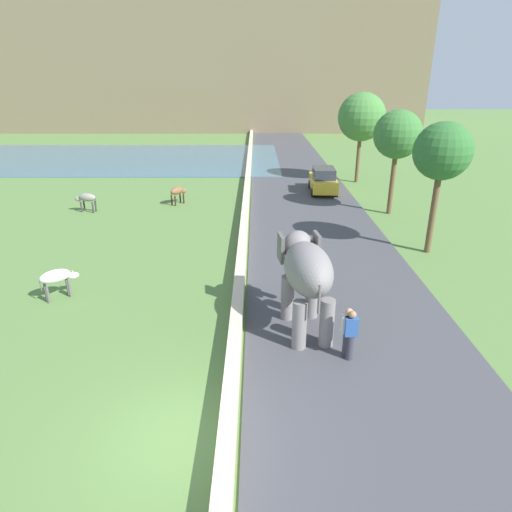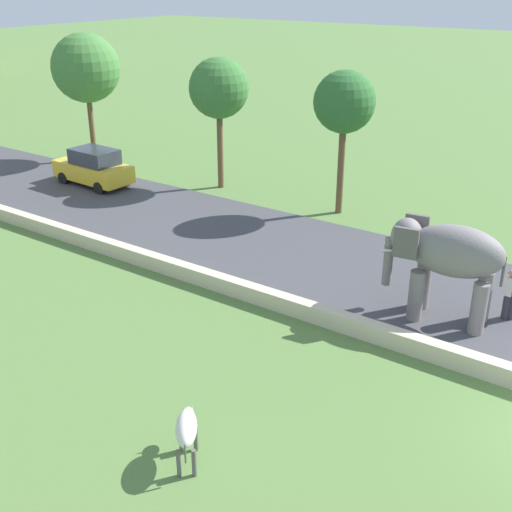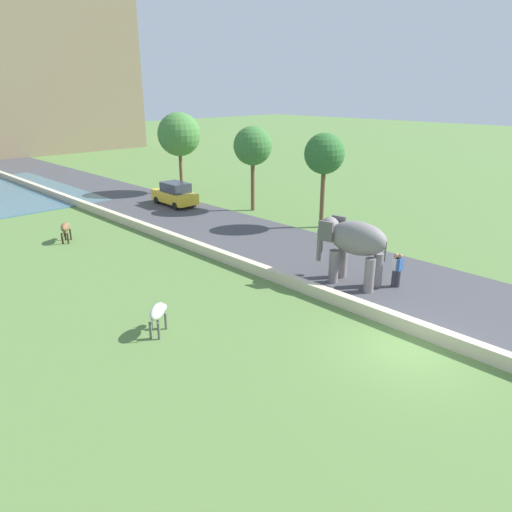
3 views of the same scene
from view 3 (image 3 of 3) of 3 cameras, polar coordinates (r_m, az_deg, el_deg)
name	(u,v)px [view 3 (image 3 of 3)]	position (r m, az deg, el deg)	size (l,w,h in m)	color
ground_plane	(407,349)	(17.39, 17.69, -10.64)	(220.00, 220.00, 0.00)	#567A3D
road_surface	(182,216)	(33.58, -8.90, 4.75)	(7.00, 120.00, 0.06)	#424247
barrier_wall	(150,229)	(29.90, -12.59, 3.14)	(0.40, 110.00, 0.53)	beige
elephant	(353,242)	(21.49, 11.56, 1.71)	(1.75, 3.55, 2.99)	slate
person_beside_elephant	(395,269)	(21.96, 16.38, -1.54)	(0.36, 0.22, 1.63)	#33333D
person_trailing	(399,270)	(21.94, 16.80, -1.59)	(0.36, 0.22, 1.63)	#33333D
car_yellow	(175,194)	(36.66, -9.74, 7.35)	(1.92, 4.06, 1.80)	gold
cow_white	(158,312)	(17.57, -11.73, -6.66)	(1.30, 1.11, 1.15)	silver
cow_brown	(65,228)	(29.60, -21.95, 3.16)	(1.07, 1.33, 1.15)	brown
tree_near	(324,154)	(30.02, 8.23, 12.00)	(2.50, 2.50, 5.93)	brown
tree_mid	(179,135)	(40.65, -9.24, 14.23)	(3.53, 3.53, 6.66)	brown
tree_far	(253,146)	(34.18, -0.40, 13.05)	(2.72, 2.72, 6.00)	brown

